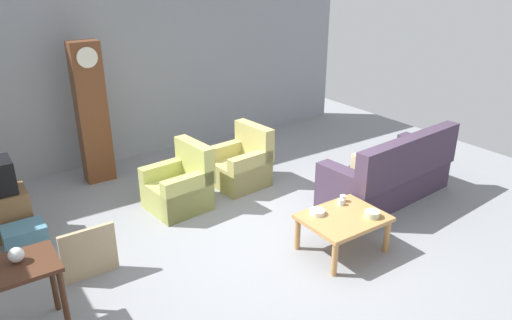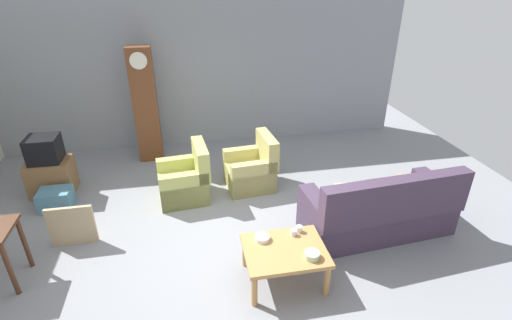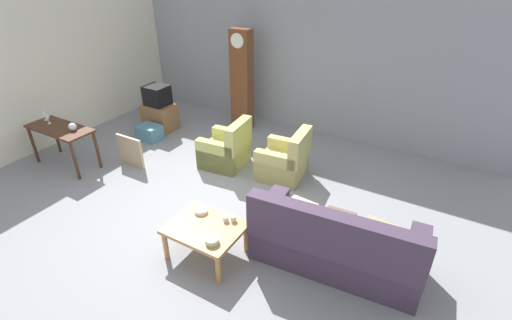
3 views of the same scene
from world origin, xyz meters
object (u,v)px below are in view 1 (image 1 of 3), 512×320
at_px(grandfather_clock, 92,113).
at_px(cup_blue_rimmed, 341,202).
at_px(coffee_table_wood, 343,221).
at_px(bowl_shallow_green, 372,214).
at_px(couch_floral, 389,176).
at_px(framed_picture_leaning, 89,253).
at_px(bowl_white_stacked, 317,212).
at_px(armchair_olive_near, 180,187).
at_px(armchair_olive_far, 241,166).
at_px(cup_white_porcelain, 343,198).
at_px(tv_stand_cabinet, 0,214).
at_px(glass_dome_cloche, 16,255).
at_px(storage_box_blue, 25,238).

xyz_separation_m(grandfather_clock, cup_blue_rimmed, (1.93, -3.48, -0.60)).
relative_size(coffee_table_wood, bowl_shallow_green, 5.38).
bearing_deg(bowl_shallow_green, couch_floral, 33.39).
distance_m(framed_picture_leaning, cup_blue_rimmed, 2.99).
height_order(cup_blue_rimmed, bowl_white_stacked, cup_blue_rimmed).
bearing_deg(coffee_table_wood, armchair_olive_near, 117.86).
height_order(armchair_olive_near, grandfather_clock, grandfather_clock).
distance_m(armchair_olive_far, grandfather_clock, 2.42).
xyz_separation_m(cup_white_porcelain, bowl_white_stacked, (-0.48, -0.07, -0.01)).
bearing_deg(cup_blue_rimmed, coffee_table_wood, -126.64).
xyz_separation_m(tv_stand_cabinet, cup_blue_rimmed, (3.49, -2.47, 0.21)).
relative_size(couch_floral, tv_stand_cabinet, 3.18).
bearing_deg(armchair_olive_near, glass_dome_cloche, -147.15).
height_order(armchair_olive_near, storage_box_blue, armchair_olive_near).
xyz_separation_m(grandfather_clock, storage_box_blue, (-1.39, -1.54, -0.94)).
relative_size(coffee_table_wood, cup_white_porcelain, 11.84).
distance_m(storage_box_blue, cup_blue_rimmed, 3.86).
distance_m(armchair_olive_far, coffee_table_wood, 2.28).
bearing_deg(cup_blue_rimmed, grandfather_clock, 119.03).
height_order(couch_floral, cup_white_porcelain, couch_floral).
bearing_deg(couch_floral, tv_stand_cabinet, 157.14).
bearing_deg(coffee_table_wood, couch_floral, 22.62).
xyz_separation_m(glass_dome_cloche, bowl_white_stacked, (3.15, -0.43, -0.35)).
height_order(tv_stand_cabinet, bowl_shallow_green, tv_stand_cabinet).
bearing_deg(cup_blue_rimmed, glass_dome_cloche, 173.39).
bearing_deg(armchair_olive_far, bowl_shallow_green, -84.35).
xyz_separation_m(armchair_olive_far, bowl_white_stacked, (-0.25, -2.06, 0.19)).
bearing_deg(glass_dome_cloche, armchair_olive_far, 25.67).
bearing_deg(glass_dome_cloche, coffee_table_wood, -10.72).
height_order(armchair_olive_near, cup_blue_rimmed, armchair_olive_near).
distance_m(cup_blue_rimmed, bowl_white_stacked, 0.40).
xyz_separation_m(couch_floral, armchair_olive_near, (-2.66, 1.46, -0.05)).
bearing_deg(coffee_table_wood, bowl_white_stacked, 137.07).
xyz_separation_m(armchair_olive_far, tv_stand_cabinet, (-3.34, 0.42, -0.01)).
height_order(grandfather_clock, storage_box_blue, grandfather_clock).
relative_size(armchair_olive_far, storage_box_blue, 1.92).
relative_size(armchair_olive_near, storage_box_blue, 1.92).
distance_m(glass_dome_cloche, cup_white_porcelain, 3.67).
xyz_separation_m(armchair_olive_near, storage_box_blue, (-2.03, 0.06, -0.15)).
bearing_deg(armchair_olive_near, cup_white_porcelain, -53.11).
xyz_separation_m(couch_floral, coffee_table_wood, (-1.54, -0.64, 0.04)).
xyz_separation_m(coffee_table_wood, framed_picture_leaning, (-2.65, 1.18, -0.10)).
relative_size(armchair_olive_near, coffee_table_wood, 0.96).
distance_m(tv_stand_cabinet, storage_box_blue, 0.57).
xyz_separation_m(grandfather_clock, glass_dome_cloche, (-1.62, -3.07, -0.26)).
bearing_deg(grandfather_clock, tv_stand_cabinet, -147.02).
relative_size(grandfather_clock, tv_stand_cabinet, 3.23).
relative_size(storage_box_blue, cup_blue_rimmed, 6.33).
bearing_deg(cup_blue_rimmed, tv_stand_cabinet, 144.75).
relative_size(armchair_olive_far, cup_blue_rimmed, 12.13).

